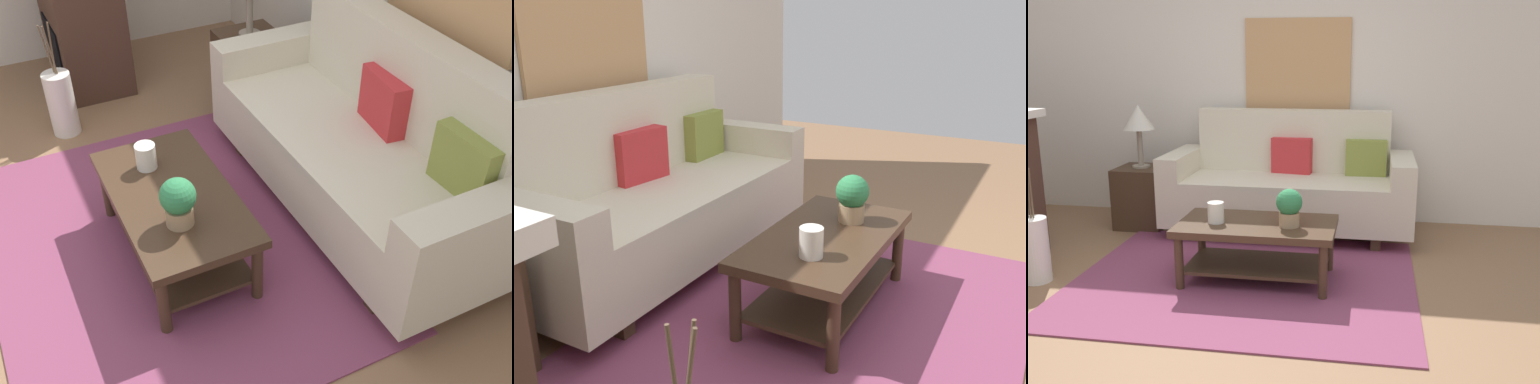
# 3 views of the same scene
# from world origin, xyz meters

# --- Properties ---
(ground_plane) EXTENTS (9.49, 9.49, 0.00)m
(ground_plane) POSITION_xyz_m (0.00, 0.00, 0.00)
(ground_plane) COLOR #8C6647
(wall_back) EXTENTS (5.49, 0.10, 2.70)m
(wall_back) POSITION_xyz_m (0.00, 2.21, 1.35)
(wall_back) COLOR silver
(wall_back) RESTS_ON ground_plane
(area_rug) EXTENTS (2.40, 1.94, 0.01)m
(area_rug) POSITION_xyz_m (0.00, 0.50, 0.01)
(area_rug) COLOR #843D5B
(area_rug) RESTS_ON ground_plane
(couch) EXTENTS (2.15, 0.84, 1.08)m
(couch) POSITION_xyz_m (0.14, 1.68, 0.43)
(couch) COLOR beige
(couch) RESTS_ON ground_plane
(throw_pillow_crimson) EXTENTS (0.37, 0.16, 0.32)m
(throw_pillow_crimson) POSITION_xyz_m (0.14, 1.80, 0.68)
(throw_pillow_crimson) COLOR red
(throw_pillow_crimson) RESTS_ON couch
(throw_pillow_olive) EXTENTS (0.36, 0.13, 0.32)m
(throw_pillow_olive) POSITION_xyz_m (0.81, 1.80, 0.68)
(throw_pillow_olive) COLOR olive
(throw_pillow_olive) RESTS_ON couch
(coffee_table) EXTENTS (1.10, 0.60, 0.43)m
(coffee_table) POSITION_xyz_m (0.09, 0.53, 0.31)
(coffee_table) COLOR #422D1E
(coffee_table) RESTS_ON ground_plane
(tabletop_vase) EXTENTS (0.11, 0.11, 0.15)m
(tabletop_vase) POSITION_xyz_m (-0.19, 0.49, 0.50)
(tabletop_vase) COLOR white
(tabletop_vase) RESTS_ON coffee_table
(potted_plant_tabletop) EXTENTS (0.18, 0.18, 0.26)m
(potted_plant_tabletop) POSITION_xyz_m (0.33, 0.49, 0.57)
(potted_plant_tabletop) COLOR tan
(potted_plant_tabletop) RESTS_ON coffee_table
(side_table) EXTENTS (0.44, 0.44, 0.56)m
(side_table) POSITION_xyz_m (-1.23, 1.63, 0.28)
(side_table) COLOR #422D1E
(side_table) RESTS_ON ground_plane
(table_lamp) EXTENTS (0.28, 0.28, 0.57)m
(table_lamp) POSITION_xyz_m (-1.23, 1.63, 0.99)
(table_lamp) COLOR gray
(table_lamp) RESTS_ON side_table
(floor_vase) EXTENTS (0.19, 0.19, 0.47)m
(floor_vase) POSITION_xyz_m (-1.45, 0.26, 0.23)
(floor_vase) COLOR white
(floor_vase) RESTS_ON ground_plane
(floor_vase_branch_a) EXTENTS (0.04, 0.04, 0.36)m
(floor_vase_branch_a) POSITION_xyz_m (-1.43, 0.26, 0.65)
(floor_vase_branch_a) COLOR brown
(floor_vase_branch_a) RESTS_ON floor_vase
(floor_vase_branch_b) EXTENTS (0.02, 0.03, 0.36)m
(floor_vase_branch_b) POSITION_xyz_m (-1.46, 0.28, 0.65)
(floor_vase_branch_b) COLOR brown
(floor_vase_branch_b) RESTS_ON floor_vase
(framed_painting) EXTENTS (0.98, 0.03, 0.87)m
(framed_painting) POSITION_xyz_m (0.14, 2.14, 1.46)
(framed_painting) COLOR tan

